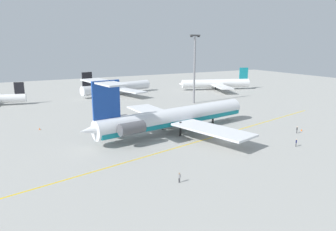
# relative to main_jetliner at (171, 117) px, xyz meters

# --- Properties ---
(ground) EXTENTS (288.06, 288.06, 0.00)m
(ground) POSITION_rel_main_jetliner_xyz_m (7.19, -12.05, -3.83)
(ground) COLOR #9E9E99
(main_jetliner) EXTENTS (48.16, 42.74, 14.06)m
(main_jetliner) POSITION_rel_main_jetliner_xyz_m (0.00, 0.00, 0.00)
(main_jetliner) COLOR silver
(main_jetliner) RESTS_ON ground
(airliner_mid_left) EXTENTS (34.34, 34.30, 10.37)m
(airliner_mid_left) POSITION_rel_main_jetliner_xyz_m (8.65, 62.56, -0.78)
(airliner_mid_left) COLOR silver
(airliner_mid_left) RESTS_ON ground
(airliner_mid_right) EXTENTS (33.34, 33.42, 10.18)m
(airliner_mid_right) POSITION_rel_main_jetliner_xyz_m (52.53, 54.26, -0.83)
(airliner_mid_right) COLOR white
(airliner_mid_right) RESTS_ON ground
(ground_crew_near_nose) EXTENTS (0.38, 0.26, 1.64)m
(ground_crew_near_nose) POSITION_rel_main_jetliner_xyz_m (-12.47, -25.45, -2.79)
(ground_crew_near_nose) COLOR black
(ground_crew_near_nose) RESTS_ON ground
(ground_crew_near_tail) EXTENTS (0.31, 0.35, 1.73)m
(ground_crew_near_tail) POSITION_rel_main_jetliner_xyz_m (26.78, -14.98, -2.74)
(ground_crew_near_tail) COLOR black
(ground_crew_near_tail) RESTS_ON ground
(ground_crew_portside) EXTENTS (0.27, 0.38, 1.69)m
(ground_crew_portside) POSITION_rel_main_jetliner_xyz_m (18.30, -21.90, -2.77)
(ground_crew_portside) COLOR black
(ground_crew_portside) RESTS_ON ground
(safety_cone_nose) EXTENTS (0.40, 0.40, 0.55)m
(safety_cone_nose) POSITION_rel_main_jetliner_xyz_m (-28.32, 18.01, -3.56)
(safety_cone_nose) COLOR #EA590F
(safety_cone_nose) RESTS_ON ground
(safety_cone_wingtip) EXTENTS (0.40, 0.40, 0.55)m
(safety_cone_wingtip) POSITION_rel_main_jetliner_xyz_m (29.51, -14.16, -3.56)
(safety_cone_wingtip) COLOR #EA590F
(safety_cone_wingtip) RESTS_ON ground
(taxiway_centreline) EXTENTS (99.43, 22.93, 0.01)m
(taxiway_centreline) POSITION_rel_main_jetliner_xyz_m (1.34, -9.22, -3.83)
(taxiway_centreline) COLOR gold
(taxiway_centreline) RESTS_ON ground
(light_mast) EXTENTS (4.00, 0.70, 24.39)m
(light_mast) POSITION_rel_main_jetliner_xyz_m (25.83, 29.99, 9.57)
(light_mast) COLOR slate
(light_mast) RESTS_ON ground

